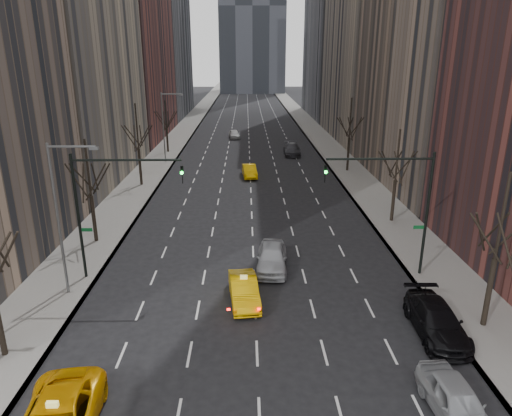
{
  "coord_description": "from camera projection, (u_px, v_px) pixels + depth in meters",
  "views": [
    {
      "loc": [
        -0.45,
        -14.59,
        13.64
      ],
      "look_at": [
        0.2,
        15.58,
        3.5
      ],
      "focal_mm": 32.0,
      "sensor_mm": 36.0,
      "label": 1
    }
  ],
  "objects": [
    {
      "name": "ground",
      "position": [
        259.0,
        415.0,
        18.19
      ],
      "size": [
        400.0,
        400.0,
        0.0
      ],
      "primitive_type": "plane",
      "color": "black",
      "rests_on": "ground"
    },
    {
      "name": "parked_sedan_silver",
      "position": [
        456.0,
        402.0,
        17.85
      ],
      "size": [
        2.06,
        4.54,
        1.51
      ],
      "primitive_type": "imported",
      "rotation": [
        0.0,
        0.0,
        0.06
      ],
      "color": "#94979C",
      "rests_on": "ground"
    },
    {
      "name": "taxi_sedan",
      "position": [
        244.0,
        290.0,
        26.38
      ],
      "size": [
        2.01,
        4.57,
        1.46
      ],
      "primitive_type": "imported",
      "rotation": [
        0.0,
        0.0,
        0.11
      ],
      "color": "#EEB105",
      "rests_on": "ground"
    },
    {
      "name": "far_taxi",
      "position": [
        249.0,
        171.0,
        53.55
      ],
      "size": [
        1.92,
        4.47,
        1.43
      ],
      "primitive_type": "imported",
      "rotation": [
        0.0,
        0.0,
        0.09
      ],
      "color": "#FFBC05",
      "rests_on": "ground"
    },
    {
      "name": "traffic_mast_left",
      "position": [
        104.0,
        197.0,
        27.62
      ],
      "size": [
        6.69,
        0.39,
        8.0
      ],
      "color": "black",
      "rests_on": "ground"
    },
    {
      "name": "tree_rw_a",
      "position": [
        495.0,
        260.0,
        22.88
      ],
      "size": [
        3.36,
        3.5,
        8.28
      ],
      "color": "black",
      "rests_on": "ground"
    },
    {
      "name": "parked_suv_black",
      "position": [
        436.0,
        320.0,
        23.28
      ],
      "size": [
        2.34,
        5.45,
        1.57
      ],
      "primitive_type": "imported",
      "rotation": [
        0.0,
        0.0,
        -0.03
      ],
      "color": "black",
      "rests_on": "ground"
    },
    {
      "name": "far_car_white",
      "position": [
        234.0,
        134.0,
        78.49
      ],
      "size": [
        2.17,
        4.41,
        1.45
      ],
      "primitive_type": "imported",
      "rotation": [
        0.0,
        0.0,
        0.11
      ],
      "color": "silver",
      "rests_on": "ground"
    },
    {
      "name": "streetlight_near",
      "position": [
        62.0,
        205.0,
        25.65
      ],
      "size": [
        2.83,
        0.22,
        9.0
      ],
      "color": "slate",
      "rests_on": "ground"
    },
    {
      "name": "tree_rw_c",
      "position": [
        349.0,
        139.0,
        55.05
      ],
      "size": [
        3.36,
        3.5,
        8.74
      ],
      "color": "black",
      "rests_on": "ground"
    },
    {
      "name": "bld_left_far",
      "position": [
        115.0,
        0.0,
        73.28
      ],
      "size": [
        14.0,
        28.0,
        44.0
      ],
      "primitive_type": "cube",
      "color": "brown",
      "rests_on": "ground"
    },
    {
      "name": "silver_sedan_ahead",
      "position": [
        272.0,
        257.0,
        30.41
      ],
      "size": [
        2.36,
        5.07,
        1.68
      ],
      "primitive_type": "imported",
      "rotation": [
        0.0,
        0.0,
        -0.08
      ],
      "color": "#AAACB2",
      "rests_on": "ground"
    },
    {
      "name": "tree_lw_c",
      "position": [
        139.0,
        149.0,
        48.88
      ],
      "size": [
        3.36,
        3.5,
        8.74
      ],
      "color": "black",
      "rests_on": "ground"
    },
    {
      "name": "tree_lw_b",
      "position": [
        91.0,
        196.0,
        33.82
      ],
      "size": [
        3.36,
        3.5,
        7.82
      ],
      "color": "black",
      "rests_on": "ground"
    },
    {
      "name": "far_suv_grey",
      "position": [
        292.0,
        149.0,
        65.4
      ],
      "size": [
        2.37,
        5.58,
        1.6
      ],
      "primitive_type": "imported",
      "rotation": [
        0.0,
        0.0,
        -0.02
      ],
      "color": "#313036",
      "rests_on": "ground"
    },
    {
      "name": "tree_rw_b",
      "position": [
        395.0,
        180.0,
        38.09
      ],
      "size": [
        3.36,
        3.5,
        7.82
      ],
      "color": "black",
      "rests_on": "ground"
    },
    {
      "name": "tree_lw_d",
      "position": [
        167.0,
        128.0,
        66.09
      ],
      "size": [
        3.36,
        3.5,
        7.36
      ],
      "color": "black",
      "rests_on": "ground"
    },
    {
      "name": "sidewalk_left",
      "position": [
        182.0,
        132.0,
        84.25
      ],
      "size": [
        4.5,
        320.0,
        0.15
      ],
      "primitive_type": "cube",
      "color": "slate",
      "rests_on": "ground"
    },
    {
      "name": "sidewalk_right",
      "position": [
        314.0,
        132.0,
        84.75
      ],
      "size": [
        4.5,
        320.0,
        0.15
      ],
      "primitive_type": "cube",
      "color": "slate",
      "rests_on": "ground"
    },
    {
      "name": "traffic_mast_right",
      "position": [
        402.0,
        195.0,
        27.99
      ],
      "size": [
        6.69,
        0.39,
        8.0
      ],
      "color": "black",
      "rests_on": "ground"
    },
    {
      "name": "streetlight_far",
      "position": [
        166.0,
        121.0,
        58.82
      ],
      "size": [
        2.83,
        0.22,
        9.0
      ],
      "color": "slate",
      "rests_on": "ground"
    }
  ]
}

